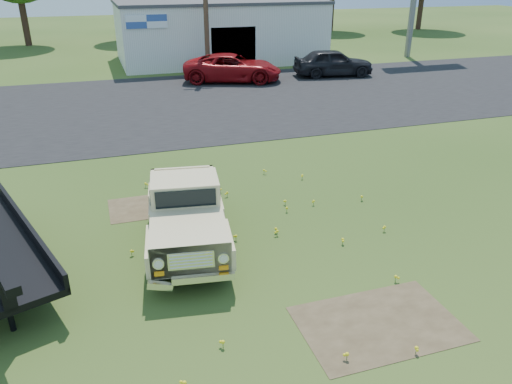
# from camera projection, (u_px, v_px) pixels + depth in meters

# --- Properties ---
(ground) EXTENTS (140.00, 140.00, 0.00)m
(ground) POSITION_uv_depth(u_px,v_px,m) (255.00, 257.00, 11.61)
(ground) COLOR #2A4516
(ground) RESTS_ON ground
(asphalt_lot) EXTENTS (90.00, 14.00, 0.02)m
(asphalt_lot) POSITION_uv_depth(u_px,v_px,m) (161.00, 105.00, 24.62)
(asphalt_lot) COLOR black
(asphalt_lot) RESTS_ON ground
(dirt_patch_a) EXTENTS (3.00, 2.00, 0.01)m
(dirt_patch_a) POSITION_uv_depth(u_px,v_px,m) (379.00, 324.00, 9.43)
(dirt_patch_a) COLOR #483B26
(dirt_patch_a) RESTS_ON ground
(dirt_patch_b) EXTENTS (2.20, 1.60, 0.01)m
(dirt_patch_b) POSITION_uv_depth(u_px,v_px,m) (149.00, 207.00, 14.08)
(dirt_patch_b) COLOR #483B26
(dirt_patch_b) RESTS_ON ground
(commercial_building) EXTENTS (14.20, 8.20, 4.15)m
(commercial_building) POSITION_uv_depth(u_px,v_px,m) (219.00, 30.00, 35.86)
(commercial_building) COLOR silver
(commercial_building) RESTS_ON ground
(vintage_pickup_truck) EXTENTS (2.53, 5.00, 1.74)m
(vintage_pickup_truck) POSITION_uv_depth(u_px,v_px,m) (186.00, 211.00, 11.86)
(vintage_pickup_truck) COLOR #C7B686
(vintage_pickup_truck) RESTS_ON ground
(red_pickup) EXTENTS (6.26, 4.34, 1.59)m
(red_pickup) POSITION_uv_depth(u_px,v_px,m) (233.00, 68.00, 29.38)
(red_pickup) COLOR maroon
(red_pickup) RESTS_ON ground
(dark_sedan) EXTENTS (5.09, 2.68, 1.65)m
(dark_sedan) POSITION_uv_depth(u_px,v_px,m) (333.00, 63.00, 30.86)
(dark_sedan) COLOR black
(dark_sedan) RESTS_ON ground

